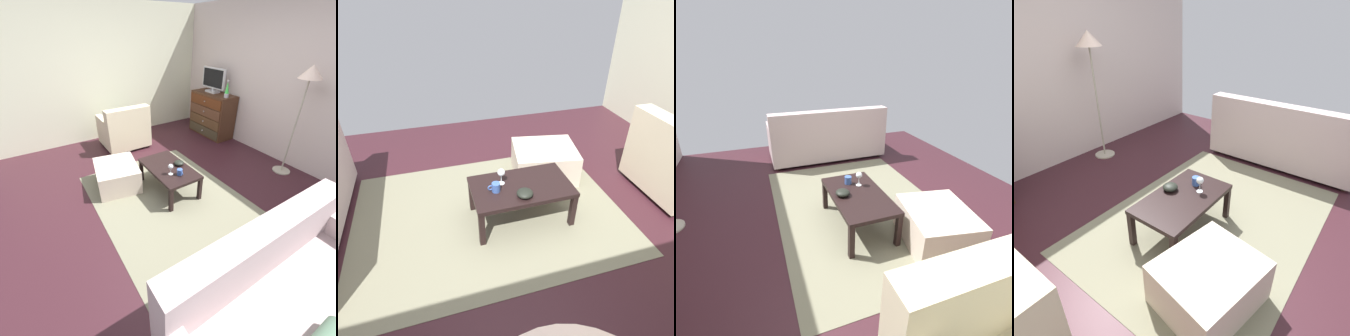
# 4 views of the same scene
# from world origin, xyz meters

# --- Properties ---
(ground_plane) EXTENTS (5.64, 4.89, 0.05)m
(ground_plane) POSITION_xyz_m (0.00, 0.00, -0.03)
(ground_plane) COLOR #371921
(area_rug) EXTENTS (2.60, 1.90, 0.01)m
(area_rug) POSITION_xyz_m (0.20, -0.20, 0.00)
(area_rug) COLOR #73715B
(area_rug) RESTS_ON ground_plane
(coffee_table) EXTENTS (0.92, 0.54, 0.39)m
(coffee_table) POSITION_xyz_m (-0.09, -0.06, 0.34)
(coffee_table) COLOR black
(coffee_table) RESTS_ON ground_plane
(wine_glass) EXTENTS (0.07, 0.07, 0.16)m
(wine_glass) POSITION_xyz_m (0.08, -0.14, 0.50)
(wine_glass) COLOR silver
(wine_glass) RESTS_ON coffee_table
(mug) EXTENTS (0.11, 0.08, 0.08)m
(mug) POSITION_xyz_m (0.16, -0.04, 0.43)
(mug) COLOR #3858A0
(mug) RESTS_ON coffee_table
(bowl_decorative) EXTENTS (0.14, 0.14, 0.06)m
(bowl_decorative) POSITION_xyz_m (-0.06, 0.10, 0.42)
(bowl_decorative) COLOR black
(bowl_decorative) RESTS_ON coffee_table
(couch_large) EXTENTS (0.85, 1.90, 0.87)m
(couch_large) POSITION_xyz_m (1.90, -0.30, 0.34)
(couch_large) COLOR #332319
(couch_large) RESTS_ON ground_plane
(ottoman) EXTENTS (0.80, 0.72, 0.36)m
(ottoman) POSITION_xyz_m (-0.59, -0.68, 0.18)
(ottoman) COLOR beige
(ottoman) RESTS_ON ground_plane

